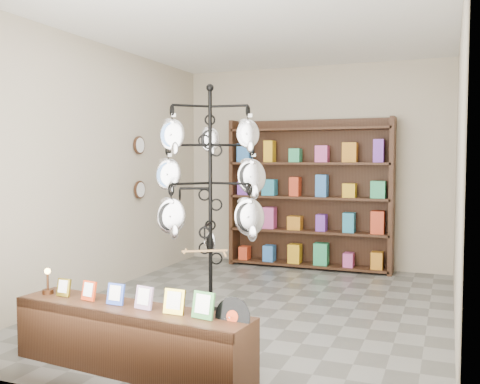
% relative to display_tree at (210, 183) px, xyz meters
% --- Properties ---
extents(ground, '(5.00, 5.00, 0.00)m').
position_rel_display_tree_xyz_m(ground, '(0.33, 0.49, -1.37)').
color(ground, slate).
rests_on(ground, ground).
extents(room_envelope, '(5.00, 5.00, 5.00)m').
position_rel_display_tree_xyz_m(room_envelope, '(0.33, 0.49, 0.48)').
color(room_envelope, '#AD9D8C').
rests_on(room_envelope, ground).
extents(display_tree, '(1.31, 1.31, 2.37)m').
position_rel_display_tree_xyz_m(display_tree, '(0.00, 0.00, 0.00)').
color(display_tree, black).
rests_on(display_tree, ground).
extents(front_shelf, '(2.03, 0.61, 0.71)m').
position_rel_display_tree_xyz_m(front_shelf, '(0.01, -1.49, -1.12)').
color(front_shelf, black).
rests_on(front_shelf, ground).
extents(back_shelving, '(2.42, 0.36, 2.20)m').
position_rel_display_tree_xyz_m(back_shelving, '(0.33, 2.78, -0.34)').
color(back_shelving, black).
rests_on(back_shelving, ground).
extents(wall_clocks, '(0.03, 0.24, 0.84)m').
position_rel_display_tree_xyz_m(wall_clocks, '(-1.64, 1.29, 0.13)').
color(wall_clocks, black).
rests_on(wall_clocks, ground).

